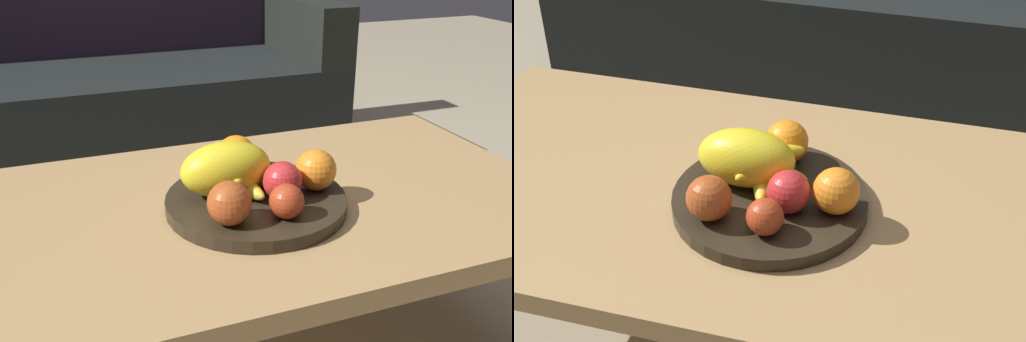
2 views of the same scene
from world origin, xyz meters
The scene contains 10 objects.
coffee_table centered at (0.00, 0.00, 0.36)m, with size 1.30×0.68×0.40m.
couch centered at (-0.09, 1.26, 0.30)m, with size 1.70×0.70×0.90m.
fruit_bowl centered at (0.04, -0.03, 0.41)m, with size 0.34×0.34×0.03m, color #2D2518.
melon_large_front centered at (-0.01, -0.01, 0.47)m, with size 0.17×0.10×0.10m, color yellow.
orange_front centered at (0.15, -0.04, 0.46)m, with size 0.08×0.08×0.08m, color orange.
orange_left centered at (0.04, 0.08, 0.46)m, with size 0.08×0.08×0.08m, color orange.
apple_front centered at (-0.04, -0.12, 0.46)m, with size 0.08×0.08×0.08m, color #AC491E.
apple_left centered at (0.08, -0.06, 0.46)m, with size 0.07×0.07×0.07m, color red.
apple_right centered at (0.05, -0.13, 0.45)m, with size 0.06×0.06×0.06m, color #B33B1C.
banana_bunch centered at (0.01, 0.00, 0.45)m, with size 0.17×0.16×0.06m.
Camera 1 is at (-0.30, -0.93, 0.89)m, focal length 40.02 mm.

